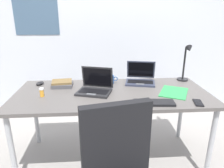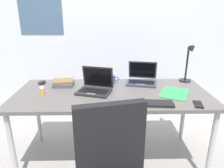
{
  "view_description": "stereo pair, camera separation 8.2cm",
  "coord_description": "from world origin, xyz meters",
  "px_view_note": "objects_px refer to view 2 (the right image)",
  "views": [
    {
      "loc": [
        -0.12,
        -1.81,
        1.45
      ],
      "look_at": [
        0.0,
        0.0,
        0.82
      ],
      "focal_mm": 33.3,
      "sensor_mm": 36.0,
      "label": 1
    },
    {
      "loc": [
        -0.04,
        -1.81,
        1.45
      ],
      "look_at": [
        0.0,
        0.0,
        0.82
      ],
      "focal_mm": 33.3,
      "sensor_mm": 36.0,
      "label": 2
    }
  ],
  "objects_px": {
    "paper_folder_mid_desk": "(175,93)",
    "computer_mouse": "(42,82)",
    "pill_bottle": "(42,91)",
    "coffee_mug": "(112,79)",
    "book_stack": "(64,83)",
    "external_keyboard": "(153,103)",
    "cell_phone": "(198,104)",
    "laptop_near_lamp": "(95,87)",
    "desk_lamp": "(188,64)",
    "laptop_mid_desk": "(142,79)"
  },
  "relations": [
    {
      "from": "book_stack",
      "to": "desk_lamp",
      "type": "bearing_deg",
      "value": 3.78
    },
    {
      "from": "laptop_mid_desk",
      "to": "cell_phone",
      "type": "relative_size",
      "value": 2.58
    },
    {
      "from": "laptop_near_lamp",
      "to": "cell_phone",
      "type": "distance_m",
      "value": 0.9
    },
    {
      "from": "coffee_mug",
      "to": "computer_mouse",
      "type": "bearing_deg",
      "value": -179.93
    },
    {
      "from": "computer_mouse",
      "to": "coffee_mug",
      "type": "relative_size",
      "value": 0.85
    },
    {
      "from": "paper_folder_mid_desk",
      "to": "book_stack",
      "type": "bearing_deg",
      "value": 167.09
    },
    {
      "from": "paper_folder_mid_desk",
      "to": "external_keyboard",
      "type": "bearing_deg",
      "value": -136.91
    },
    {
      "from": "desk_lamp",
      "to": "laptop_mid_desk",
      "type": "height_order",
      "value": "desk_lamp"
    },
    {
      "from": "book_stack",
      "to": "pill_bottle",
      "type": "bearing_deg",
      "value": -118.37
    },
    {
      "from": "paper_folder_mid_desk",
      "to": "computer_mouse",
      "type": "bearing_deg",
      "value": 166.67
    },
    {
      "from": "external_keyboard",
      "to": "laptop_near_lamp",
      "type": "bearing_deg",
      "value": 152.91
    },
    {
      "from": "laptop_near_lamp",
      "to": "book_stack",
      "type": "bearing_deg",
      "value": 151.66
    },
    {
      "from": "book_stack",
      "to": "external_keyboard",
      "type": "bearing_deg",
      "value": -30.43
    },
    {
      "from": "paper_folder_mid_desk",
      "to": "coffee_mug",
      "type": "height_order",
      "value": "coffee_mug"
    },
    {
      "from": "computer_mouse",
      "to": "book_stack",
      "type": "distance_m",
      "value": 0.25
    },
    {
      "from": "pill_bottle",
      "to": "paper_folder_mid_desk",
      "type": "height_order",
      "value": "pill_bottle"
    },
    {
      "from": "paper_folder_mid_desk",
      "to": "coffee_mug",
      "type": "distance_m",
      "value": 0.65
    },
    {
      "from": "book_stack",
      "to": "computer_mouse",
      "type": "bearing_deg",
      "value": 164.84
    },
    {
      "from": "external_keyboard",
      "to": "cell_phone",
      "type": "bearing_deg",
      "value": 2.16
    },
    {
      "from": "computer_mouse",
      "to": "laptop_mid_desk",
      "type": "bearing_deg",
      "value": 28.95
    },
    {
      "from": "cell_phone",
      "to": "paper_folder_mid_desk",
      "type": "relative_size",
      "value": 0.44
    },
    {
      "from": "cell_phone",
      "to": "pill_bottle",
      "type": "bearing_deg",
      "value": -177.76
    },
    {
      "from": "computer_mouse",
      "to": "cell_phone",
      "type": "relative_size",
      "value": 0.71
    },
    {
      "from": "laptop_mid_desk",
      "to": "coffee_mug",
      "type": "distance_m",
      "value": 0.31
    },
    {
      "from": "coffee_mug",
      "to": "book_stack",
      "type": "bearing_deg",
      "value": -172.5
    },
    {
      "from": "external_keyboard",
      "to": "paper_folder_mid_desk",
      "type": "relative_size",
      "value": 1.06
    },
    {
      "from": "laptop_mid_desk",
      "to": "pill_bottle",
      "type": "height_order",
      "value": "laptop_mid_desk"
    },
    {
      "from": "external_keyboard",
      "to": "pill_bottle",
      "type": "bearing_deg",
      "value": 171.61
    },
    {
      "from": "laptop_near_lamp",
      "to": "cell_phone",
      "type": "xyz_separation_m",
      "value": [
        0.85,
        -0.32,
        -0.04
      ]
    },
    {
      "from": "external_keyboard",
      "to": "book_stack",
      "type": "bearing_deg",
      "value": 154.28
    },
    {
      "from": "desk_lamp",
      "to": "book_stack",
      "type": "bearing_deg",
      "value": -176.22
    },
    {
      "from": "external_keyboard",
      "to": "pill_bottle",
      "type": "distance_m",
      "value": 0.98
    },
    {
      "from": "desk_lamp",
      "to": "pill_bottle",
      "type": "xyz_separation_m",
      "value": [
        -1.43,
        -0.34,
        -0.16
      ]
    },
    {
      "from": "pill_bottle",
      "to": "book_stack",
      "type": "bearing_deg",
      "value": 61.63
    },
    {
      "from": "desk_lamp",
      "to": "laptop_mid_desk",
      "type": "relative_size",
      "value": 1.14
    },
    {
      "from": "pill_bottle",
      "to": "coffee_mug",
      "type": "distance_m",
      "value": 0.71
    },
    {
      "from": "pill_bottle",
      "to": "paper_folder_mid_desk",
      "type": "bearing_deg",
      "value": 0.59
    },
    {
      "from": "laptop_near_lamp",
      "to": "laptop_mid_desk",
      "type": "bearing_deg",
      "value": 27.32
    },
    {
      "from": "pill_bottle",
      "to": "coffee_mug",
      "type": "relative_size",
      "value": 0.7
    },
    {
      "from": "cell_phone",
      "to": "paper_folder_mid_desk",
      "type": "xyz_separation_m",
      "value": [
        -0.11,
        0.25,
        -0.0
      ]
    },
    {
      "from": "computer_mouse",
      "to": "pill_bottle",
      "type": "bearing_deg",
      "value": -44.19
    },
    {
      "from": "laptop_near_lamp",
      "to": "paper_folder_mid_desk",
      "type": "distance_m",
      "value": 0.74
    },
    {
      "from": "laptop_mid_desk",
      "to": "cell_phone",
      "type": "distance_m",
      "value": 0.67
    },
    {
      "from": "pill_bottle",
      "to": "laptop_mid_desk",
      "type": "bearing_deg",
      "value": 18.97
    },
    {
      "from": "cell_phone",
      "to": "computer_mouse",
      "type": "bearing_deg",
      "value": 170.95
    },
    {
      "from": "laptop_near_lamp",
      "to": "book_stack",
      "type": "height_order",
      "value": "laptop_near_lamp"
    },
    {
      "from": "laptop_mid_desk",
      "to": "paper_folder_mid_desk",
      "type": "distance_m",
      "value": 0.41
    },
    {
      "from": "desk_lamp",
      "to": "paper_folder_mid_desk",
      "type": "bearing_deg",
      "value": -124.42
    },
    {
      "from": "laptop_mid_desk",
      "to": "coffee_mug",
      "type": "xyz_separation_m",
      "value": [
        -0.31,
        -0.0,
        -0.0
      ]
    },
    {
      "from": "laptop_near_lamp",
      "to": "pill_bottle",
      "type": "xyz_separation_m",
      "value": [
        -0.47,
        -0.08,
        -0.0
      ]
    }
  ]
}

